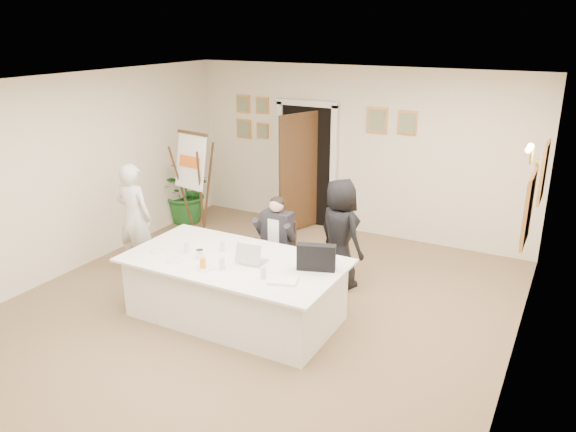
# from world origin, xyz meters

# --- Properties ---
(floor) EXTENTS (7.00, 7.00, 0.00)m
(floor) POSITION_xyz_m (0.00, 0.00, 0.00)
(floor) COLOR #796245
(floor) RESTS_ON ground
(ceiling) EXTENTS (6.00, 7.00, 0.02)m
(ceiling) POSITION_xyz_m (0.00, 0.00, 2.80)
(ceiling) COLOR white
(ceiling) RESTS_ON wall_back
(wall_back) EXTENTS (6.00, 0.10, 2.80)m
(wall_back) POSITION_xyz_m (0.00, 3.50, 1.40)
(wall_back) COLOR beige
(wall_back) RESTS_ON floor
(wall_left) EXTENTS (0.10, 7.00, 2.80)m
(wall_left) POSITION_xyz_m (-3.00, 0.00, 1.40)
(wall_left) COLOR beige
(wall_left) RESTS_ON floor
(wall_right) EXTENTS (0.10, 7.00, 2.80)m
(wall_right) POSITION_xyz_m (3.00, 0.00, 1.40)
(wall_right) COLOR beige
(wall_right) RESTS_ON floor
(doorway) EXTENTS (1.14, 0.86, 2.20)m
(doorway) POSITION_xyz_m (-0.88, 3.32, 1.04)
(doorway) COLOR black
(doorway) RESTS_ON floor
(pictures_back_wall) EXTENTS (3.40, 0.06, 0.80)m
(pictures_back_wall) POSITION_xyz_m (-0.80, 3.47, 1.85)
(pictures_back_wall) COLOR #D38C48
(pictures_back_wall) RESTS_ON wall_back
(pictures_right_wall) EXTENTS (0.06, 2.20, 0.80)m
(pictures_right_wall) POSITION_xyz_m (2.97, 1.20, 1.75)
(pictures_right_wall) COLOR #D38C48
(pictures_right_wall) RESTS_ON wall_right
(wall_sconce) EXTENTS (0.20, 0.30, 0.24)m
(wall_sconce) POSITION_xyz_m (2.90, 1.20, 2.10)
(wall_sconce) COLOR gold
(wall_sconce) RESTS_ON wall_right
(conference_table) EXTENTS (2.62, 1.40, 0.78)m
(conference_table) POSITION_xyz_m (-0.11, -0.06, 0.39)
(conference_table) COLOR white
(conference_table) RESTS_ON floor
(seated_man) EXTENTS (0.57, 0.60, 1.29)m
(seated_man) POSITION_xyz_m (-0.10, 0.93, 0.65)
(seated_man) COLOR black
(seated_man) RESTS_ON floor
(flip_chart) EXTENTS (0.64, 0.44, 1.77)m
(flip_chart) POSITION_xyz_m (-2.13, 1.90, 0.82)
(flip_chart) COLOR #382011
(flip_chart) RESTS_ON floor
(standing_man) EXTENTS (0.59, 0.40, 1.59)m
(standing_man) POSITION_xyz_m (-2.20, 0.50, 0.79)
(standing_man) COLOR silver
(standing_man) RESTS_ON floor
(standing_woman) EXTENTS (0.88, 0.76, 1.52)m
(standing_woman) POSITION_xyz_m (0.65, 1.35, 0.76)
(standing_woman) COLOR black
(standing_woman) RESTS_ON floor
(potted_palm) EXTENTS (1.16, 1.05, 1.15)m
(potted_palm) POSITION_xyz_m (-2.80, 2.50, 0.58)
(potted_palm) COLOR #1E5A21
(potted_palm) RESTS_ON floor
(laptop) EXTENTS (0.34, 0.37, 0.28)m
(laptop) POSITION_xyz_m (0.13, -0.02, 0.91)
(laptop) COLOR #B7BABC
(laptop) RESTS_ON conference_table
(laptop_bag) EXTENTS (0.45, 0.26, 0.31)m
(laptop_bag) POSITION_xyz_m (0.88, 0.12, 0.93)
(laptop_bag) COLOR black
(laptop_bag) RESTS_ON conference_table
(paper_stack) EXTENTS (0.37, 0.31, 0.03)m
(paper_stack) POSITION_xyz_m (0.69, -0.33, 0.79)
(paper_stack) COLOR white
(paper_stack) RESTS_ON conference_table
(plate_left) EXTENTS (0.21, 0.21, 0.01)m
(plate_left) POSITION_xyz_m (-1.07, -0.30, 0.78)
(plate_left) COLOR white
(plate_left) RESTS_ON conference_table
(plate_mid) EXTENTS (0.28, 0.28, 0.01)m
(plate_mid) POSITION_xyz_m (-0.71, -0.43, 0.78)
(plate_mid) COLOR white
(plate_mid) RESTS_ON conference_table
(plate_near) EXTENTS (0.25, 0.25, 0.01)m
(plate_near) POSITION_xyz_m (-0.26, -0.44, 0.78)
(plate_near) COLOR white
(plate_near) RESTS_ON conference_table
(glass_a) EXTENTS (0.08, 0.08, 0.14)m
(glass_a) POSITION_xyz_m (-0.73, -0.17, 0.84)
(glass_a) COLOR silver
(glass_a) RESTS_ON conference_table
(glass_b) EXTENTS (0.07, 0.07, 0.14)m
(glass_b) POSITION_xyz_m (-0.07, -0.37, 0.84)
(glass_b) COLOR silver
(glass_b) RESTS_ON conference_table
(glass_c) EXTENTS (0.08, 0.08, 0.14)m
(glass_c) POSITION_xyz_m (0.46, -0.36, 0.84)
(glass_c) COLOR silver
(glass_c) RESTS_ON conference_table
(glass_d) EXTENTS (0.07, 0.07, 0.14)m
(glass_d) POSITION_xyz_m (-0.38, 0.08, 0.84)
(glass_d) COLOR silver
(glass_d) RESTS_ON conference_table
(oj_glass) EXTENTS (0.08, 0.08, 0.13)m
(oj_glass) POSITION_xyz_m (-0.27, -0.47, 0.84)
(oj_glass) COLOR orange
(oj_glass) RESTS_ON conference_table
(steel_jug) EXTENTS (0.09, 0.09, 0.11)m
(steel_jug) POSITION_xyz_m (-0.49, -0.23, 0.83)
(steel_jug) COLOR silver
(steel_jug) RESTS_ON conference_table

